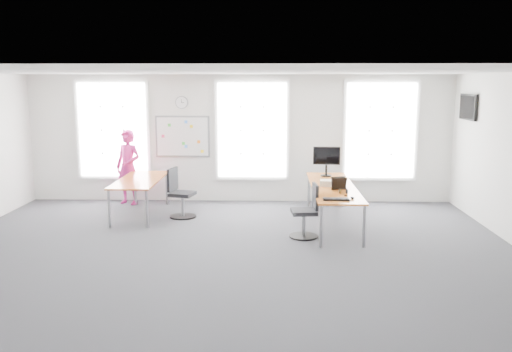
{
  "coord_description": "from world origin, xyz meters",
  "views": [
    {
      "loc": [
        0.76,
        -8.73,
        2.86
      ],
      "look_at": [
        0.47,
        1.2,
        1.1
      ],
      "focal_mm": 38.0,
      "sensor_mm": 36.0,
      "label": 1
    }
  ],
  "objects_px": {
    "keyboard": "(336,199)",
    "monitor": "(327,159)",
    "desk_right": "(333,188)",
    "chair_left": "(180,196)",
    "person": "(128,167)",
    "desk_left": "(140,182)",
    "chair_right": "(307,214)",
    "headphones": "(343,191)"
  },
  "relations": [
    {
      "from": "person",
      "to": "monitor",
      "type": "bearing_deg",
      "value": 14.8
    },
    {
      "from": "desk_right",
      "to": "desk_left",
      "type": "xyz_separation_m",
      "value": [
        -4.03,
        0.63,
        -0.01
      ]
    },
    {
      "from": "chair_left",
      "to": "person",
      "type": "distance_m",
      "value": 1.9
    },
    {
      "from": "headphones",
      "to": "keyboard",
      "type": "bearing_deg",
      "value": -97.82
    },
    {
      "from": "desk_left",
      "to": "keyboard",
      "type": "bearing_deg",
      "value": -26.06
    },
    {
      "from": "chair_right",
      "to": "keyboard",
      "type": "xyz_separation_m",
      "value": [
        0.48,
        -0.37,
        0.36
      ]
    },
    {
      "from": "keyboard",
      "to": "monitor",
      "type": "bearing_deg",
      "value": 88.56
    },
    {
      "from": "chair_right",
      "to": "keyboard",
      "type": "relative_size",
      "value": 2.13
    },
    {
      "from": "desk_left",
      "to": "chair_left",
      "type": "height_order",
      "value": "chair_left"
    },
    {
      "from": "keyboard",
      "to": "desk_left",
      "type": "bearing_deg",
      "value": 153.89
    },
    {
      "from": "person",
      "to": "chair_left",
      "type": "bearing_deg",
      "value": -18.73
    },
    {
      "from": "desk_left",
      "to": "desk_right",
      "type": "bearing_deg",
      "value": -8.91
    },
    {
      "from": "desk_left",
      "to": "headphones",
      "type": "height_order",
      "value": "headphones"
    },
    {
      "from": "desk_left",
      "to": "keyboard",
      "type": "xyz_separation_m",
      "value": [
        3.95,
        -1.93,
        0.07
      ]
    },
    {
      "from": "chair_right",
      "to": "chair_left",
      "type": "relative_size",
      "value": 0.96
    },
    {
      "from": "desk_right",
      "to": "chair_left",
      "type": "xyz_separation_m",
      "value": [
        -3.16,
        0.49,
        -0.28
      ]
    },
    {
      "from": "desk_left",
      "to": "chair_right",
      "type": "height_order",
      "value": "chair_right"
    },
    {
      "from": "desk_right",
      "to": "person",
      "type": "relative_size",
      "value": 1.86
    },
    {
      "from": "desk_right",
      "to": "chair_right",
      "type": "bearing_deg",
      "value": -121.49
    },
    {
      "from": "desk_right",
      "to": "monitor",
      "type": "xyz_separation_m",
      "value": [
        -0.03,
        1.1,
        0.44
      ]
    },
    {
      "from": "desk_right",
      "to": "monitor",
      "type": "height_order",
      "value": "monitor"
    },
    {
      "from": "desk_left",
      "to": "chair_left",
      "type": "bearing_deg",
      "value": -9.26
    },
    {
      "from": "keyboard",
      "to": "chair_right",
      "type": "bearing_deg",
      "value": 142.71
    },
    {
      "from": "desk_right",
      "to": "desk_left",
      "type": "distance_m",
      "value": 4.08
    },
    {
      "from": "monitor",
      "to": "desk_left",
      "type": "bearing_deg",
      "value": -169.28
    },
    {
      "from": "desk_right",
      "to": "keyboard",
      "type": "height_order",
      "value": "keyboard"
    },
    {
      "from": "keyboard",
      "to": "monitor",
      "type": "height_order",
      "value": "monitor"
    },
    {
      "from": "person",
      "to": "monitor",
      "type": "relative_size",
      "value": 2.67
    },
    {
      "from": "chair_left",
      "to": "monitor",
      "type": "height_order",
      "value": "monitor"
    },
    {
      "from": "person",
      "to": "keyboard",
      "type": "xyz_separation_m",
      "value": [
        4.47,
        -3.01,
        -0.07
      ]
    },
    {
      "from": "desk_left",
      "to": "monitor",
      "type": "height_order",
      "value": "monitor"
    },
    {
      "from": "desk_right",
      "to": "headphones",
      "type": "height_order",
      "value": "headphones"
    },
    {
      "from": "keyboard",
      "to": "person",
      "type": "bearing_deg",
      "value": 146.01
    },
    {
      "from": "monitor",
      "to": "desk_right",
      "type": "bearing_deg",
      "value": -84.61
    },
    {
      "from": "chair_right",
      "to": "monitor",
      "type": "bearing_deg",
      "value": 159.87
    },
    {
      "from": "desk_left",
      "to": "chair_left",
      "type": "relative_size",
      "value": 2.07
    },
    {
      "from": "desk_right",
      "to": "keyboard",
      "type": "bearing_deg",
      "value": -93.74
    },
    {
      "from": "person",
      "to": "keyboard",
      "type": "height_order",
      "value": "person"
    },
    {
      "from": "monitor",
      "to": "keyboard",
      "type": "bearing_deg",
      "value": -87.38
    },
    {
      "from": "keyboard",
      "to": "monitor",
      "type": "distance_m",
      "value": 2.43
    },
    {
      "from": "desk_right",
      "to": "keyboard",
      "type": "relative_size",
      "value": 6.88
    },
    {
      "from": "chair_left",
      "to": "headphones",
      "type": "distance_m",
      "value": 3.51
    }
  ]
}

